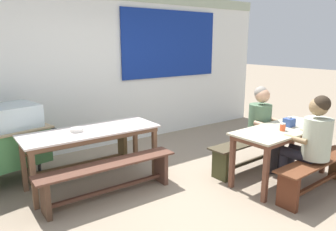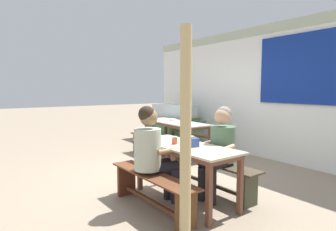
% 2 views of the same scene
% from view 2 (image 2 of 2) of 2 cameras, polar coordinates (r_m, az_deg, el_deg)
% --- Properties ---
extents(ground_plane, '(40.00, 40.00, 0.00)m').
position_cam_2_polar(ground_plane, '(5.16, -0.76, -11.75)').
color(ground_plane, gray).
extents(backdrop_wall, '(7.41, 0.23, 2.88)m').
position_cam_2_polar(backdrop_wall, '(6.66, 17.92, 5.07)').
color(backdrop_wall, white).
rests_on(backdrop_wall, ground_plane).
extents(dining_table_far, '(1.85, 0.71, 0.77)m').
position_cam_2_polar(dining_table_far, '(6.49, 1.54, -1.89)').
color(dining_table_far, silver).
rests_on(dining_table_far, ground_plane).
extents(dining_table_near, '(1.64, 0.71, 0.77)m').
position_cam_2_polar(dining_table_near, '(3.88, 3.34, -7.08)').
color(dining_table_near, beige).
rests_on(dining_table_near, ground_plane).
extents(bench_far_back, '(1.71, 0.29, 0.46)m').
position_cam_2_polar(bench_far_back, '(6.87, 5.15, -4.72)').
color(bench_far_back, brown).
rests_on(bench_far_back, ground_plane).
extents(bench_far_front, '(1.82, 0.34, 0.46)m').
position_cam_2_polar(bench_far_front, '(6.26, -2.45, -5.70)').
color(bench_far_front, brown).
rests_on(bench_far_front, ground_plane).
extents(bench_near_back, '(1.59, 0.38, 0.46)m').
position_cam_2_polar(bench_near_back, '(4.33, 8.80, -11.04)').
color(bench_near_back, '#423927').
rests_on(bench_near_back, ground_plane).
extents(bench_near_front, '(1.57, 0.37, 0.46)m').
position_cam_2_polar(bench_near_front, '(3.68, -3.25, -14.12)').
color(bench_near_front, brown).
rests_on(bench_near_front, ground_plane).
extents(food_cart, '(1.77, 1.07, 1.09)m').
position_cam_2_polar(food_cart, '(7.80, 1.18, -1.03)').
color(food_cart, '#509857').
rests_on(food_cart, ground_plane).
extents(person_near_front, '(0.46, 0.61, 1.31)m').
position_cam_2_polar(person_near_front, '(3.66, -3.19, -6.72)').
color(person_near_front, '#21202A').
rests_on(person_near_front, ground_plane).
extents(person_right_near_table, '(0.49, 0.57, 1.28)m').
position_cam_2_polar(person_right_near_table, '(4.04, 10.37, -5.87)').
color(person_right_near_table, black).
rests_on(person_right_near_table, ground_plane).
extents(tissue_box, '(0.14, 0.12, 0.14)m').
position_cam_2_polar(tissue_box, '(3.74, 4.89, -5.33)').
color(tissue_box, '#334E92').
rests_on(tissue_box, dining_table_near).
extents(condiment_jar, '(0.08, 0.08, 0.10)m').
position_cam_2_polar(condiment_jar, '(3.90, 1.33, -4.97)').
color(condiment_jar, '#DE532D').
rests_on(condiment_jar, dining_table_near).
extents(soup_bowl, '(0.18, 0.18, 0.05)m').
position_cam_2_polar(soup_bowl, '(6.65, 0.90, -0.84)').
color(soup_bowl, silver).
rests_on(soup_bowl, dining_table_far).
extents(wooden_support_post, '(0.11, 0.11, 2.11)m').
position_cam_2_polar(wooden_support_post, '(2.69, 3.53, -4.80)').
color(wooden_support_post, tan).
rests_on(wooden_support_post, ground_plane).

